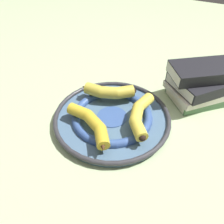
{
  "coord_description": "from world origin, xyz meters",
  "views": [
    {
      "loc": [
        -0.41,
        -0.2,
        0.47
      ],
      "look_at": [
        0.01,
        0.03,
        0.03
      ],
      "focal_mm": 35.0,
      "sensor_mm": 36.0,
      "label": 1
    }
  ],
  "objects_px": {
    "book_stack": "(200,83)",
    "decorative_bowl": "(112,117)",
    "banana_a": "(92,123)",
    "banana_c": "(140,114)",
    "banana_b": "(108,91)"
  },
  "relations": [
    {
      "from": "banana_c",
      "to": "book_stack",
      "type": "xyz_separation_m",
      "value": [
        0.21,
        -0.12,
        0.02
      ]
    },
    {
      "from": "banana_c",
      "to": "banana_a",
      "type": "bearing_deg",
      "value": -60.58
    },
    {
      "from": "decorative_bowl",
      "to": "banana_c",
      "type": "distance_m",
      "value": 0.09
    },
    {
      "from": "banana_a",
      "to": "book_stack",
      "type": "distance_m",
      "value": 0.38
    },
    {
      "from": "decorative_bowl",
      "to": "banana_a",
      "type": "height_order",
      "value": "banana_a"
    },
    {
      "from": "decorative_bowl",
      "to": "book_stack",
      "type": "bearing_deg",
      "value": -41.33
    },
    {
      "from": "banana_c",
      "to": "book_stack",
      "type": "height_order",
      "value": "book_stack"
    },
    {
      "from": "banana_a",
      "to": "decorative_bowl",
      "type": "bearing_deg",
      "value": -77.65
    },
    {
      "from": "banana_a",
      "to": "banana_c",
      "type": "xyz_separation_m",
      "value": [
        0.1,
        -0.1,
        -0.0
      ]
    },
    {
      "from": "book_stack",
      "to": "decorative_bowl",
      "type": "bearing_deg",
      "value": 8.06
    },
    {
      "from": "banana_a",
      "to": "banana_c",
      "type": "distance_m",
      "value": 0.14
    },
    {
      "from": "decorative_bowl",
      "to": "banana_a",
      "type": "bearing_deg",
      "value": 165.51
    },
    {
      "from": "banana_a",
      "to": "banana_b",
      "type": "xyz_separation_m",
      "value": [
        0.15,
        0.03,
        0.0
      ]
    },
    {
      "from": "banana_c",
      "to": "banana_b",
      "type": "bearing_deg",
      "value": -124.48
    },
    {
      "from": "banana_a",
      "to": "banana_c",
      "type": "relative_size",
      "value": 0.95
    }
  ]
}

